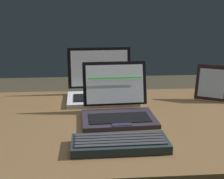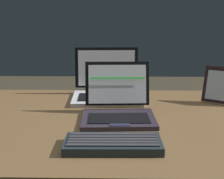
{
  "view_description": "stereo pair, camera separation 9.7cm",
  "coord_description": "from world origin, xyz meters",
  "px_view_note": "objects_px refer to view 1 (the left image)",
  "views": [
    {
      "loc": [
        -0.05,
        -1.05,
        1.16
      ],
      "look_at": [
        0.03,
        -0.02,
        0.87
      ],
      "focal_mm": 45.88,
      "sensor_mm": 36.0,
      "label": 1
    },
    {
      "loc": [
        0.05,
        -1.05,
        1.16
      ],
      "look_at": [
        0.03,
        -0.02,
        0.87
      ],
      "focal_mm": 45.88,
      "sensor_mm": 36.0,
      "label": 2
    }
  ],
  "objects_px": {
    "laptop_front": "(118,108)",
    "external_keyboard": "(120,143)",
    "laptop_rear": "(101,89)",
    "photo_frame": "(212,83)"
  },
  "relations": [
    {
      "from": "laptop_front",
      "to": "laptop_rear",
      "type": "distance_m",
      "value": 0.27
    },
    {
      "from": "laptop_front",
      "to": "external_keyboard",
      "type": "bearing_deg",
      "value": -93.72
    },
    {
      "from": "laptop_rear",
      "to": "photo_frame",
      "type": "relative_size",
      "value": 2.02
    },
    {
      "from": "external_keyboard",
      "to": "photo_frame",
      "type": "distance_m",
      "value": 0.66
    },
    {
      "from": "laptop_front",
      "to": "photo_frame",
      "type": "bearing_deg",
      "value": 23.43
    },
    {
      "from": "laptop_front",
      "to": "laptop_rear",
      "type": "xyz_separation_m",
      "value": [
        -0.05,
        0.27,
        0.0
      ]
    },
    {
      "from": "laptop_front",
      "to": "external_keyboard",
      "type": "height_order",
      "value": "laptop_front"
    },
    {
      "from": "laptop_rear",
      "to": "photo_frame",
      "type": "bearing_deg",
      "value": -7.66
    },
    {
      "from": "external_keyboard",
      "to": "photo_frame",
      "type": "bearing_deg",
      "value": 43.64
    },
    {
      "from": "external_keyboard",
      "to": "laptop_front",
      "type": "bearing_deg",
      "value": 86.28
    }
  ]
}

